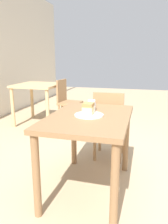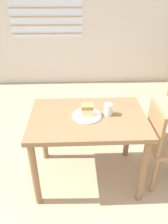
# 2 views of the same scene
# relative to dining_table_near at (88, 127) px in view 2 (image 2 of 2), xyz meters

# --- Properties ---
(wall_back) EXTENTS (10.00, 0.10, 2.80)m
(wall_back) POSITION_rel_dining_table_near_xyz_m (0.04, 2.46, 0.79)
(wall_back) COLOR beige
(wall_back) RESTS_ON ground_plane
(dining_table_near) EXTENTS (1.02, 0.69, 0.73)m
(dining_table_near) POSITION_rel_dining_table_near_xyz_m (0.00, 0.00, 0.00)
(dining_table_near) COLOR olive
(dining_table_near) RESTS_ON ground_plane
(chair_near_window) EXTENTS (0.36, 0.36, 0.84)m
(chair_near_window) POSITION_rel_dining_table_near_xyz_m (0.69, -0.07, -0.15)
(chair_near_window) COLOR #9E754C
(chair_near_window) RESTS_ON ground_plane
(plate) EXTENTS (0.25, 0.25, 0.01)m
(plate) POSITION_rel_dining_table_near_xyz_m (-0.01, 0.00, 0.12)
(plate) COLOR white
(plate) RESTS_ON dining_table_near
(cake_slice) EXTENTS (0.10, 0.09, 0.10)m
(cake_slice) POSITION_rel_dining_table_near_xyz_m (-0.01, 0.01, 0.18)
(cake_slice) COLOR beige
(cake_slice) RESTS_ON plate
(coffee_mug) EXTENTS (0.08, 0.07, 0.10)m
(coffee_mug) POSITION_rel_dining_table_near_xyz_m (0.18, 0.02, 0.17)
(coffee_mug) COLOR white
(coffee_mug) RESTS_ON dining_table_near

